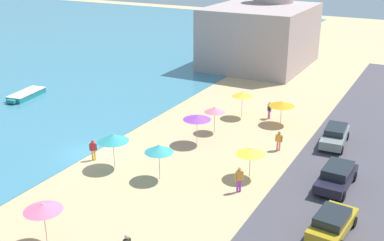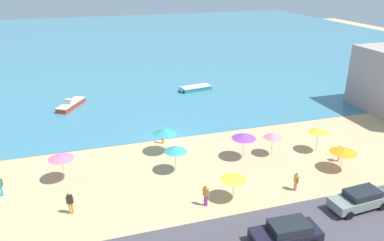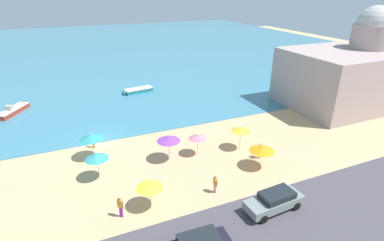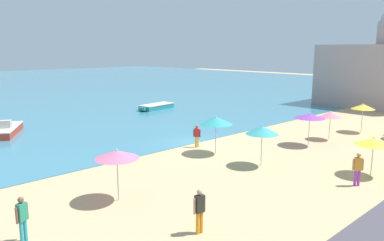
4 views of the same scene
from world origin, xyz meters
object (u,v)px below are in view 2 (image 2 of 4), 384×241
Objects in this scene: beach_umbrella_5 at (273,135)px; bather_1 at (296,180)px; beach_umbrella_1 at (244,136)px; beach_umbrella_4 at (319,130)px; beach_umbrella_0 at (61,157)px; beach_umbrella_7 at (343,150)px; beach_umbrella_2 at (176,149)px; parked_car_3 at (287,232)px; bather_2 at (70,202)px; bather_5 at (206,194)px; bather_4 at (163,135)px; bather_0 at (340,153)px; skiff_nearshore at (196,88)px; skiff_offshore at (71,104)px; beach_umbrella_6 at (165,131)px; beach_umbrella_3 at (234,177)px; parked_car_4 at (360,199)px.

beach_umbrella_5 reaches higher than bather_1.
beach_umbrella_1 is 7.43m from beach_umbrella_4.
beach_umbrella_4 is (23.29, -1.61, -0.02)m from beach_umbrella_0.
beach_umbrella_7 reaches higher than bather_1.
parked_car_3 is (4.41, -10.93, -1.41)m from beach_umbrella_2.
bather_5 is at bearing -11.50° from bather_2.
bather_4 is 0.36× the size of parked_car_3.
beach_umbrella_7 is 1.89m from bather_0.
beach_umbrella_4 is 22.56m from skiff_nearshore.
parked_car_3 is (-5.09, -11.34, -1.17)m from beach_umbrella_5.
bather_1 is at bearing -1.05° from bather_5.
beach_umbrella_0 is 0.48× the size of skiff_offshore.
bather_2 is 1.11× the size of bather_4.
beach_umbrella_1 is 1.56× the size of bather_0.
bather_4 reaches higher than skiff_nearshore.
beach_umbrella_4 is (7.38, -0.80, 0.01)m from beach_umbrella_1.
bather_1 is at bearing -100.64° from beach_umbrella_5.
beach_umbrella_4 is 14.60m from beach_umbrella_6.
beach_umbrella_4 is at bearing 25.17° from beach_umbrella_3.
beach_umbrella_7 is at bearing -29.07° from beach_umbrella_6.
beach_umbrella_7 is 26.17m from skiff_nearshore.
parked_car_4 is at bearing -85.02° from skiff_nearshore.
beach_umbrella_1 is 11.80m from parked_car_3.
bather_0 is 14.24m from bather_5.
bather_0 is (0.83, 1.37, -1.01)m from beach_umbrella_7.
beach_umbrella_2 is at bearing -8.42° from beach_umbrella_0.
skiff_offshore is at bearing 112.95° from parked_car_3.
skiff_offshore is (-15.12, 19.00, -1.80)m from beach_umbrella_1.
beach_umbrella_0 reaches higher than beach_umbrella_7.
bather_0 is at bearing -23.38° from beach_umbrella_6.
beach_umbrella_2 reaches higher than beach_umbrella_0.
beach_umbrella_7 is at bearing 36.13° from parked_car_3.
bather_4 is (-14.56, 8.48, 0.03)m from bather_0.
beach_umbrella_0 is 1.10× the size of beach_umbrella_5.
beach_umbrella_2 is 14.78m from parked_car_4.
skiff_nearshore is (8.54, 15.75, -0.56)m from bather_4.
bather_5 is (10.13, -6.89, -1.24)m from beach_umbrella_0.
beach_umbrella_4 is at bearing -23.92° from bather_4.
beach_umbrella_5 is 10.55m from bather_5.
bather_5 is (-13.12, -1.54, -0.90)m from beach_umbrella_7.
beach_umbrella_3 is at bearing 154.95° from parked_car_4.
beach_umbrella_7 is 0.43× the size of skiff_offshore.
beach_umbrella_5 reaches higher than parked_car_3.
beach_umbrella_4 is at bearing -3.95° from beach_umbrella_0.
beach_umbrella_1 is 15.97m from bather_2.
parked_car_4 is (1.94, -9.67, -1.15)m from beach_umbrella_5.
skiff_offshore is (0.26, 23.13, -0.60)m from bather_2.
skiff_nearshore is (2.14, 21.05, -1.87)m from beach_umbrella_1.
beach_umbrella_5 is 0.43× the size of skiff_offshore.
bather_5 reaches higher than skiff_offshore.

